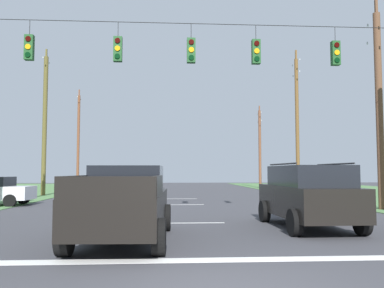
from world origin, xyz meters
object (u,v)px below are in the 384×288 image
Objects in this scene: utility_pole_mid_right at (379,105)px; utility_pole_distant_right at (45,124)px; overhead_signal_span at (187,99)px; suv_black at (308,195)px; utility_pole_distant_left at (78,140)px; utility_pole_far_right at (297,122)px; utility_pole_near_left at (260,147)px; pickup_truck at (125,203)px.

utility_pole_distant_right is (-19.32, 12.56, 0.43)m from utility_pole_mid_right.
suv_black is at bearing -33.67° from overhead_signal_span.
overhead_signal_span is at bearing -70.54° from utility_pole_distant_left.
suv_black is 0.42× the size of utility_pole_far_right.
overhead_signal_span is 30.22m from utility_pole_near_left.
utility_pole_far_right reaches higher than suv_black.
utility_pole_distant_left is (-13.95, 31.40, 4.12)m from suv_black.
utility_pole_near_left is at bearing 71.76° from overhead_signal_span.
overhead_signal_span is 2.09× the size of utility_pole_near_left.
utility_pole_distant_right is (-19.42, -12.79, 0.89)m from utility_pole_near_left.
suv_black is (3.73, -2.49, -3.47)m from overhead_signal_span.
utility_pole_mid_right is (9.36, 3.35, 0.43)m from overhead_signal_span.
pickup_truck is at bearing -144.94° from utility_pole_mid_right.
suv_black is at bearing -133.92° from utility_pole_mid_right.
utility_pole_near_left reaches higher than pickup_truck.
utility_pole_mid_right is (5.62, 5.84, 3.90)m from suv_black.
overhead_signal_span is 3.46× the size of pickup_truck.
overhead_signal_span is at bearing -57.94° from utility_pole_distant_right.
utility_pole_near_left is at bearing 89.77° from utility_pole_mid_right.
overhead_signal_span is 18.79m from utility_pole_distant_right.
utility_pole_far_right is at bearing 59.20° from overhead_signal_span.
utility_pole_far_right is 1.26× the size of utility_pole_near_left.
utility_pole_far_right is (9.46, 15.88, 1.13)m from overhead_signal_span.
suv_black is (5.58, 2.02, 0.09)m from pickup_truck.
utility_pole_near_left is at bearing -0.62° from utility_pole_distant_left.
utility_pole_distant_left reaches higher than utility_pole_near_left.
overhead_signal_span is 1.70× the size of utility_pole_distant_right.
pickup_truck is 14.26m from utility_pole_mid_right.
utility_pole_distant_left is (-8.36, 33.42, 4.21)m from pickup_truck.
suv_black reaches higher than pickup_truck.
pickup_truck is (-1.85, -4.51, -3.56)m from overhead_signal_span.
pickup_truck is 0.51× the size of utility_pole_distant_left.
utility_pole_far_right is (5.73, 18.36, 4.60)m from suv_black.
utility_pole_mid_right is at bearing -33.02° from utility_pole_distant_right.
utility_pole_far_right is 1.03× the size of utility_pole_distant_right.
utility_pole_far_right reaches higher than utility_pole_distant_left.
overhead_signal_span reaches higher than suv_black.
utility_pole_mid_right is at bearing -90.23° from utility_pole_near_left.
utility_pole_distant_left is at bearing 113.95° from suv_black.
utility_pole_near_left is (5.73, 31.19, 3.45)m from suv_black.
overhead_signal_span is at bearing -108.24° from utility_pole_near_left.
utility_pole_far_right is 23.61m from utility_pole_distant_left.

